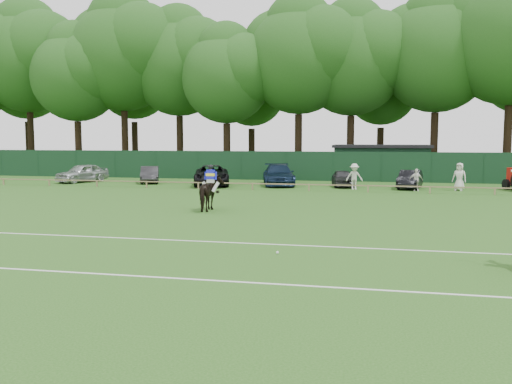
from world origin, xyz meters
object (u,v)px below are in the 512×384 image
(sedan_silver, at_px, (82,173))
(polo_ball, at_px, (277,253))
(estate_black, at_px, (410,179))
(spectator_mid, at_px, (416,180))
(sedan_grey, at_px, (150,175))
(sedan_navy, at_px, (279,175))
(horse_dark, at_px, (211,193))
(spectator_right, at_px, (459,177))
(hatch_grey, at_px, (343,178))
(utility_shed, at_px, (381,162))
(suv_black, at_px, (212,175))
(spectator_left, at_px, (354,177))

(sedan_silver, distance_m, polo_ball, 31.59)
(estate_black, bearing_deg, spectator_mid, -69.28)
(sedan_grey, distance_m, sedan_navy, 10.69)
(horse_dark, xyz_separation_m, sedan_grey, (-9.85, 15.24, -0.22))
(spectator_right, bearing_deg, hatch_grey, -166.32)
(sedan_silver, relative_size, estate_black, 1.12)
(utility_shed, bearing_deg, sedan_silver, -160.64)
(suv_black, bearing_deg, estate_black, -13.97)
(suv_black, xyz_separation_m, spectator_left, (10.84, -0.92, 0.14))
(sedan_silver, distance_m, suv_black, 11.41)
(suv_black, xyz_separation_m, estate_black, (14.75, 0.64, -0.12))
(spectator_left, height_order, utility_shed, utility_shed)
(suv_black, bearing_deg, sedan_grey, 149.55)
(suv_black, distance_m, spectator_left, 10.88)
(estate_black, relative_size, utility_shed, 0.48)
(hatch_grey, relative_size, polo_ball, 41.19)
(sedan_grey, bearing_deg, spectator_mid, -28.77)
(sedan_grey, distance_m, suv_black, 5.88)
(sedan_grey, relative_size, spectator_right, 2.10)
(hatch_grey, distance_m, estate_black, 4.87)
(spectator_mid, relative_size, spectator_right, 0.79)
(sedan_silver, xyz_separation_m, polo_ball, (20.59, -23.96, -0.72))
(horse_dark, relative_size, estate_black, 0.53)
(spectator_right, height_order, utility_shed, utility_shed)
(sedan_grey, bearing_deg, spectator_right, -25.80)
(sedan_navy, relative_size, estate_black, 1.39)
(sedan_navy, distance_m, utility_shed, 11.16)
(sedan_navy, height_order, utility_shed, utility_shed)
(hatch_grey, relative_size, spectator_right, 1.91)
(suv_black, distance_m, polo_ball, 24.96)
(spectator_left, bearing_deg, sedan_navy, 146.56)
(sedan_silver, bearing_deg, spectator_right, 20.65)
(sedan_grey, xyz_separation_m, hatch_grey, (15.62, -0.23, -0.04))
(sedan_silver, distance_m, hatch_grey, 21.30)
(hatch_grey, xyz_separation_m, polo_ball, (-0.71, -24.38, -0.59))
(utility_shed, bearing_deg, sedan_grey, -157.04)
(sedan_grey, xyz_separation_m, spectator_mid, (20.75, -2.50, 0.10))
(suv_black, xyz_separation_m, utility_shed, (12.83, 9.27, 0.76))
(sedan_silver, xyz_separation_m, sedan_grey, (5.68, 0.66, -0.10))
(spectator_right, bearing_deg, polo_ball, -87.62)
(sedan_silver, bearing_deg, estate_black, 22.26)
(sedan_silver, relative_size, polo_ball, 50.03)
(estate_black, distance_m, spectator_left, 4.22)
(utility_shed, bearing_deg, sedan_navy, -134.73)
(horse_dark, xyz_separation_m, sedan_silver, (-15.52, 14.58, -0.13))
(horse_dark, relative_size, sedan_silver, 0.47)
(sedan_navy, distance_m, polo_ball, 24.92)
(sedan_silver, height_order, spectator_left, spectator_left)
(horse_dark, xyz_separation_m, spectator_mid, (10.91, 12.74, -0.12))
(suv_black, xyz_separation_m, polo_ball, (9.20, -23.19, -0.73))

